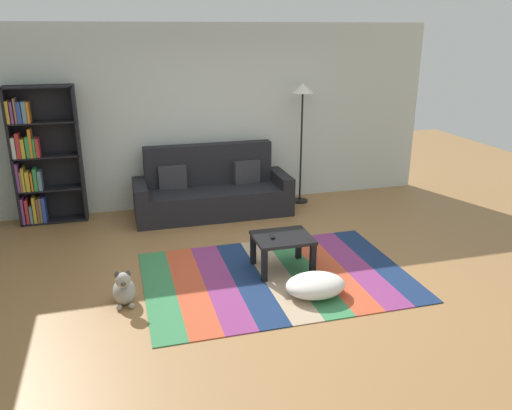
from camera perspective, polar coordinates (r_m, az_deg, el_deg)
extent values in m
plane|color=#9E7042|center=(5.89, 0.74, -7.19)|extent=(14.00, 14.00, 0.00)
cube|color=silver|center=(7.86, -4.52, 9.81)|extent=(6.80, 0.10, 2.70)
cube|color=#387F4C|center=(5.51, -10.69, -9.45)|extent=(0.32, 2.01, 0.01)
cube|color=#C64C2D|center=(5.54, -7.35, -9.11)|extent=(0.32, 2.01, 0.01)
cube|color=#843370|center=(5.59, -4.07, -8.74)|extent=(0.32, 2.01, 0.01)
cube|color=navy|center=(5.65, -0.85, -8.35)|extent=(0.32, 2.01, 0.01)
cube|color=tan|center=(5.73, 2.28, -7.95)|extent=(0.32, 2.01, 0.01)
cube|color=#387F4C|center=(5.83, 5.31, -7.54)|extent=(0.32, 2.01, 0.01)
cube|color=#C64C2D|center=(5.94, 8.23, -7.12)|extent=(0.32, 2.01, 0.01)
cube|color=#843370|center=(6.07, 11.02, -6.70)|extent=(0.32, 2.01, 0.01)
cube|color=navy|center=(6.21, 13.69, -6.29)|extent=(0.32, 2.01, 0.01)
cube|color=black|center=(7.53, -4.78, 0.37)|extent=(1.90, 0.80, 0.40)
cube|color=black|center=(7.67, -5.31, 4.60)|extent=(1.90, 0.20, 0.60)
cube|color=black|center=(7.40, -12.72, 0.25)|extent=(0.18, 0.80, 0.56)
cube|color=black|center=(7.76, 2.76, 1.59)|extent=(0.18, 0.80, 0.56)
cube|color=#333338|center=(7.52, -9.24, 3.03)|extent=(0.42, 0.19, 0.36)
cube|color=#333338|center=(7.71, -1.09, 3.67)|extent=(0.42, 0.19, 0.36)
cube|color=black|center=(7.67, -25.48, 4.75)|extent=(0.04, 0.28, 1.90)
cube|color=black|center=(7.57, -19.03, 5.39)|extent=(0.04, 0.28, 1.90)
cube|color=black|center=(7.74, -22.18, 5.30)|extent=(0.90, 0.01, 1.90)
cube|color=black|center=(7.86, -21.44, -1.53)|extent=(0.86, 0.28, 0.02)
cube|color=black|center=(7.72, -21.85, 1.72)|extent=(0.86, 0.28, 0.02)
cube|color=black|center=(7.61, -22.28, 5.08)|extent=(0.86, 0.28, 0.02)
cube|color=black|center=(7.52, -22.72, 8.52)|extent=(0.86, 0.28, 0.02)
cube|color=black|center=(7.46, -23.19, 12.04)|extent=(0.86, 0.28, 0.02)
cube|color=purple|center=(7.86, -24.47, -0.47)|extent=(0.03, 0.25, 0.36)
cube|color=red|center=(7.82, -24.12, -0.57)|extent=(0.04, 0.19, 0.34)
cube|color=#668C99|center=(7.84, -23.72, -0.83)|extent=(0.03, 0.22, 0.25)
cube|color=gold|center=(7.81, -23.42, -0.42)|extent=(0.04, 0.20, 0.37)
cube|color=#8C6647|center=(7.81, -23.07, -0.45)|extent=(0.03, 0.22, 0.34)
cube|color=#8C6647|center=(7.80, -22.84, -0.41)|extent=(0.03, 0.20, 0.36)
cube|color=#334CB2|center=(7.80, -22.53, -0.39)|extent=(0.05, 0.21, 0.35)
cube|color=purple|center=(7.69, -25.00, 2.83)|extent=(0.03, 0.17, 0.40)
cube|color=#8C6647|center=(7.71, -24.68, 2.48)|extent=(0.03, 0.20, 0.28)
cube|color=gold|center=(7.71, -24.46, 2.71)|extent=(0.03, 0.24, 0.33)
cube|color=gold|center=(7.68, -24.09, 2.47)|extent=(0.05, 0.16, 0.27)
cube|color=orange|center=(7.71, -23.66, 2.52)|extent=(0.03, 0.24, 0.26)
cube|color=green|center=(7.68, -23.35, 2.70)|extent=(0.05, 0.20, 0.31)
cube|color=#668C99|center=(7.67, -22.93, 2.60)|extent=(0.05, 0.20, 0.27)
cube|color=silver|center=(7.62, -25.34, 5.84)|extent=(0.05, 0.23, 0.28)
cube|color=red|center=(7.60, -24.94, 6.08)|extent=(0.05, 0.22, 0.33)
cube|color=gold|center=(7.58, -24.51, 5.83)|extent=(0.05, 0.19, 0.26)
cube|color=green|center=(7.59, -24.07, 5.99)|extent=(0.04, 0.22, 0.28)
cube|color=orange|center=(7.57, -23.80, 6.39)|extent=(0.04, 0.21, 0.39)
cube|color=green|center=(7.57, -23.46, 5.92)|extent=(0.03, 0.20, 0.25)
cube|color=red|center=(7.55, -23.15, 5.94)|extent=(0.04, 0.17, 0.26)
cube|color=gold|center=(7.55, -25.88, 9.34)|extent=(0.04, 0.24, 0.29)
cube|color=purple|center=(7.51, -25.53, 9.32)|extent=(0.03, 0.19, 0.28)
cube|color=#8C6647|center=(7.51, -25.21, 9.54)|extent=(0.03, 0.21, 0.33)
cube|color=#334CB2|center=(7.50, -24.86, 9.37)|extent=(0.05, 0.19, 0.28)
cube|color=#668C99|center=(7.50, -24.38, 9.45)|extent=(0.05, 0.20, 0.28)
cube|color=orange|center=(7.49, -24.02, 9.46)|extent=(0.03, 0.20, 0.27)
cube|color=black|center=(5.73, 2.98, -3.66)|extent=(0.64, 0.54, 0.04)
cube|color=black|center=(5.54, 0.94, -6.77)|extent=(0.06, 0.06, 0.37)
cube|color=black|center=(5.71, 6.36, -6.07)|extent=(0.06, 0.06, 0.37)
cube|color=black|center=(5.94, -0.32, -4.92)|extent=(0.06, 0.06, 0.37)
cube|color=black|center=(6.09, 4.77, -4.33)|extent=(0.06, 0.06, 0.37)
ellipsoid|color=white|center=(5.33, 6.65, -8.88)|extent=(0.62, 0.47, 0.22)
ellipsoid|color=#9E998E|center=(5.33, -14.49, -9.28)|extent=(0.22, 0.30, 0.26)
sphere|color=#9E998E|center=(5.16, -14.61, -8.11)|extent=(0.15, 0.15, 0.15)
ellipsoid|color=#474440|center=(5.11, -14.58, -8.51)|extent=(0.06, 0.07, 0.05)
ellipsoid|color=#474440|center=(5.15, -15.25, -7.54)|extent=(0.05, 0.04, 0.08)
ellipsoid|color=#474440|center=(5.15, -14.08, -7.44)|extent=(0.05, 0.04, 0.08)
sphere|color=#9E998E|center=(5.26, -15.01, -10.98)|extent=(0.06, 0.06, 0.06)
sphere|color=#9E998E|center=(5.26, -13.69, -10.87)|extent=(0.06, 0.06, 0.06)
cylinder|color=black|center=(8.18, 4.88, 0.49)|extent=(0.26, 0.26, 0.02)
cylinder|color=black|center=(7.95, 5.06, 6.33)|extent=(0.03, 0.03, 1.68)
cone|color=white|center=(7.80, 5.25, 12.87)|extent=(0.32, 0.32, 0.14)
cube|color=black|center=(5.70, 1.79, -3.47)|extent=(0.07, 0.16, 0.02)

